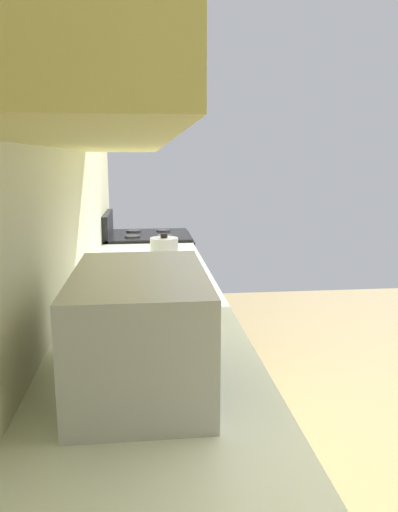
# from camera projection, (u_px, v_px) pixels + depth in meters

# --- Properties ---
(wall_back) EXTENTS (4.32, 0.12, 2.84)m
(wall_back) POSITION_uv_depth(u_px,v_px,m) (47.00, 176.00, 1.77)
(wall_back) COLOR beige
(wall_back) RESTS_ON ground_plane
(counter_run) EXTENTS (3.49, 0.63, 0.92)m
(counter_run) POSITION_uv_depth(u_px,v_px,m) (151.00, 461.00, 1.66)
(counter_run) COLOR #E1D675
(counter_run) RESTS_ON ground_plane
(upper_cabinets) EXTENTS (2.13, 0.35, 0.60)m
(upper_cabinets) POSITION_uv_depth(u_px,v_px,m) (99.00, 39.00, 1.38)
(upper_cabinets) COLOR #DDD175
(oven_range) EXTENTS (0.60, 0.64, 1.10)m
(oven_range) POSITION_uv_depth(u_px,v_px,m) (150.00, 295.00, 3.65)
(oven_range) COLOR black
(oven_range) RESTS_ON ground_plane
(microwave) EXTENTS (0.53, 0.33, 0.29)m
(microwave) POSITION_uv_depth(u_px,v_px,m) (141.00, 328.00, 1.20)
(microwave) COLOR #B7BABF
(microwave) RESTS_ON counter_run
(bowl) EXTENTS (0.14, 0.14, 0.04)m
(bowl) POSITION_uv_depth(u_px,v_px,m) (171.00, 295.00, 1.94)
(bowl) COLOR #D84C47
(bowl) RESTS_ON counter_run
(kettle) EXTENTS (0.20, 0.15, 0.17)m
(kettle) POSITION_uv_depth(u_px,v_px,m) (164.00, 251.00, 2.58)
(kettle) COLOR #B7BABF
(kettle) RESTS_ON counter_run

